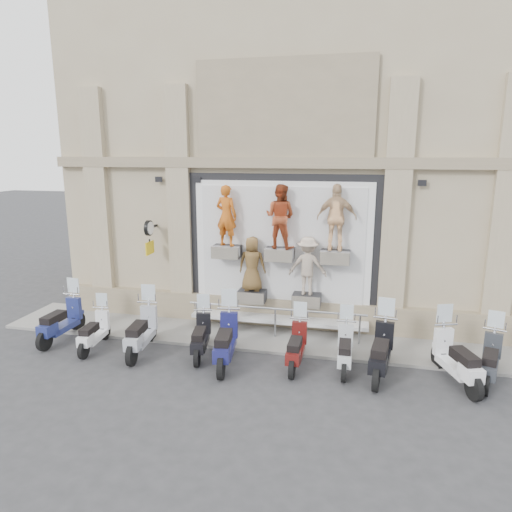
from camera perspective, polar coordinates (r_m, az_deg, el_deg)
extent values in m
plane|color=#313134|center=(11.27, 0.48, -14.25)|extent=(90.00, 90.00, 0.00)
cube|color=gray|center=(13.12, 2.47, -10.01)|extent=(16.00, 2.20, 0.08)
cube|color=black|center=(13.22, 3.25, 0.90)|extent=(5.60, 0.10, 4.30)
cube|color=white|center=(13.17, 3.20, 0.85)|extent=(5.10, 0.06, 3.90)
cube|color=white|center=(13.13, 3.17, 0.81)|extent=(4.70, 0.04, 3.60)
cube|color=white|center=(13.39, 2.84, -7.78)|extent=(5.10, 0.75, 0.10)
cube|color=#28282B|center=(13.23, -3.66, 0.57)|extent=(0.80, 0.50, 0.35)
imported|color=orange|center=(13.05, -3.72, 5.06)|extent=(0.71, 0.55, 1.74)
cube|color=#28282B|center=(12.88, 2.97, 0.24)|extent=(0.80, 0.50, 0.35)
imported|color=brown|center=(12.69, 3.02, 4.95)|extent=(1.01, 0.87, 1.78)
cube|color=#28282B|center=(12.72, 9.86, -0.10)|extent=(0.80, 0.50, 0.35)
imported|color=#E4B988|center=(12.52, 10.05, 4.74)|extent=(1.08, 0.47, 1.82)
cube|color=#28282B|center=(13.38, -0.49, -5.03)|extent=(0.80, 0.50, 0.35)
imported|color=brown|center=(13.11, -0.49, -0.99)|extent=(0.80, 0.55, 1.59)
cube|color=#28282B|center=(13.12, 6.36, -5.48)|extent=(0.80, 0.50, 0.35)
imported|color=#C3AE98|center=(12.84, 6.47, -1.22)|extent=(1.08, 0.63, 1.66)
cube|color=black|center=(14.07, -12.78, 3.60)|extent=(0.06, 0.56, 0.06)
cylinder|color=black|center=(13.83, -13.26, 3.42)|extent=(0.10, 0.46, 0.46)
cube|color=yellow|center=(13.94, -13.13, 0.99)|extent=(0.04, 0.50, 0.38)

